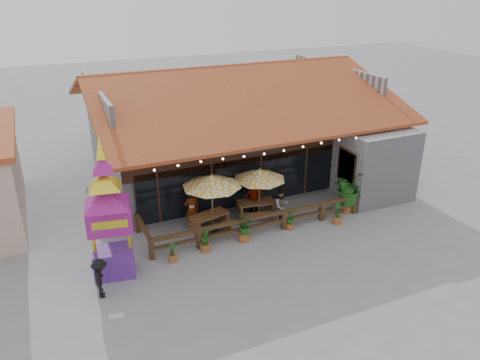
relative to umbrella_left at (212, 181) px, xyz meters
name	(u,v)px	position (x,y,z in m)	size (l,w,h in m)	color
ground	(288,222)	(3.44, -0.66, -2.40)	(100.00, 100.00, 0.00)	gray
restaurant_building	(235,135)	(3.70, 5.95, -0.20)	(15.50, 14.73, 6.09)	#A8A8AD
patio_railing	(246,222)	(1.19, -0.93, -1.79)	(10.00, 2.60, 0.92)	#462E19
umbrella_left	(212,181)	(0.00, 0.00, 0.00)	(3.11, 3.11, 2.75)	brown
umbrella_right	(260,175)	(2.38, 0.20, -0.18)	(2.54, 2.54, 2.55)	brown
picnic_table_left	(210,219)	(-0.12, 0.07, -1.86)	(1.96, 1.79, 0.81)	brown
picnic_table_right	(256,207)	(2.30, 0.37, -1.85)	(1.95, 1.77, 0.82)	brown
thai_sign_tower	(106,200)	(-4.59, -1.59, 0.72)	(2.53, 2.53, 5.91)	#522486
tropical_plant	(348,189)	(6.54, -0.88, -1.20)	(2.00, 1.98, 2.09)	brown
diner_a	(192,209)	(-0.73, 0.67, -1.50)	(0.66, 0.43, 1.80)	#351C10
diner_b	(281,206)	(3.16, -0.50, -1.59)	(0.79, 0.62, 1.63)	#351C10
diner_c	(254,198)	(2.33, 0.63, -1.53)	(1.03, 0.43, 1.75)	#351C10
pedestrian	(101,278)	(-5.25, -2.78, -1.66)	(0.96, 0.55, 1.49)	black
planter_a	(172,254)	(-2.35, -1.65, -2.05)	(0.36, 0.34, 0.84)	brown
planter_b	(205,242)	(-0.91, -1.48, -1.95)	(0.41, 0.45, 1.00)	brown
planter_c	(244,228)	(0.87, -1.39, -1.77)	(0.90, 0.88, 1.12)	brown
planter_d	(290,221)	(3.20, -1.31, -1.98)	(0.46, 0.46, 0.88)	brown
planter_e	(337,215)	(5.42, -1.71, -1.96)	(0.43, 0.43, 1.05)	brown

